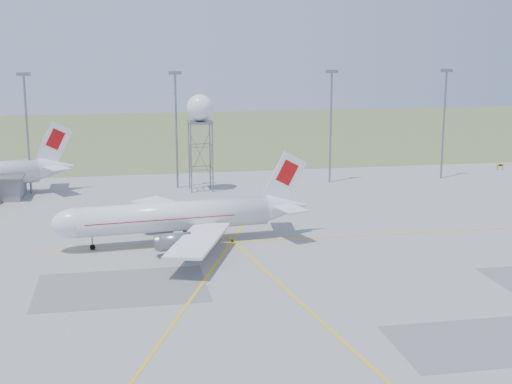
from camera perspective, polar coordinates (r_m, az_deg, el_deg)
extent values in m
plane|color=gray|center=(66.55, 7.17, -10.82)|extent=(400.00, 400.00, 0.00)
cube|color=#536738|center=(200.82, -5.11, 4.69)|extent=(400.00, 120.00, 0.03)
cylinder|color=slate|center=(126.20, -17.81, 4.33)|extent=(0.36, 0.36, 20.00)
cube|color=slate|center=(125.33, -18.11, 8.95)|extent=(2.20, 0.50, 0.60)
cylinder|color=slate|center=(125.56, -6.39, 4.80)|extent=(0.36, 0.36, 20.00)
cube|color=slate|center=(124.69, -6.50, 9.45)|extent=(2.20, 0.50, 0.60)
cylinder|color=slate|center=(130.66, 6.00, 5.09)|extent=(0.36, 0.36, 20.00)
cube|color=slate|center=(129.82, 6.10, 9.57)|extent=(2.20, 0.50, 0.60)
cylinder|color=slate|center=(138.55, 14.78, 5.16)|extent=(0.36, 0.36, 20.00)
cube|color=slate|center=(137.76, 15.01, 9.37)|extent=(2.20, 0.50, 0.60)
cylinder|color=black|center=(152.06, 18.74, 1.84)|extent=(0.10, 0.10, 0.80)
cylinder|color=black|center=(152.65, 19.14, 1.86)|extent=(0.10, 0.10, 0.80)
cube|color=yellow|center=(152.27, 18.95, 2.05)|extent=(1.60, 0.15, 0.50)
cube|color=black|center=(152.20, 18.97, 2.05)|extent=(0.80, 0.03, 0.30)
cylinder|color=white|center=(92.09, -6.58, -1.94)|extent=(24.78, 6.22, 3.77)
ellipsoid|color=white|center=(90.89, -14.22, -2.43)|extent=(6.39, 4.36, 3.77)
cube|color=black|center=(90.73, -14.95, -2.12)|extent=(1.63, 2.21, 0.92)
cone|color=white|center=(95.66, 2.35, -1.16)|extent=(6.01, 4.32, 3.77)
cube|color=white|center=(94.82, 2.37, 1.17)|extent=(6.04, 0.89, 7.10)
cube|color=#AC0B0C|center=(94.76, 2.48, 1.56)|extent=(3.27, 0.65, 3.64)
cube|color=white|center=(98.20, 1.53, -0.53)|extent=(3.53, 5.47, 0.17)
cube|color=white|center=(92.62, 2.68, -1.31)|extent=(3.53, 5.47, 0.17)
cube|color=white|center=(100.68, -6.62, -1.28)|extent=(11.80, 15.22, 0.34)
cube|color=white|center=(84.52, -4.61, -3.84)|extent=(9.47, 15.73, 0.34)
cylinder|color=slate|center=(97.62, -7.66, -2.25)|extent=(4.16, 2.56, 2.17)
cylinder|color=slate|center=(87.19, -6.54, -3.97)|extent=(4.16, 2.56, 2.17)
cube|color=#AC0B0C|center=(91.78, -7.74, -1.96)|extent=(19.16, 5.69, 0.11)
cylinder|color=black|center=(91.80, -12.94, -4.27)|extent=(0.72, 0.72, 0.85)
cube|color=black|center=(93.23, -5.39, -3.75)|extent=(1.51, 5.73, 0.85)
cylinder|color=slate|center=(93.11, -5.40, -3.50)|extent=(0.25, 0.25, 1.70)
cone|color=white|center=(128.07, -15.72, 1.91)|extent=(6.87, 5.42, 4.03)
cube|color=white|center=(127.42, -15.83, 3.78)|extent=(6.32, 1.92, 7.58)
cube|color=#AC0B0C|center=(127.36, -15.76, 4.10)|extent=(3.44, 1.21, 3.89)
cube|color=white|center=(131.05, -16.19, 2.33)|extent=(4.52, 6.17, 0.18)
cube|color=white|center=(124.77, -15.71, 1.88)|extent=(4.52, 6.17, 0.18)
cylinder|color=slate|center=(121.69, -5.22, 2.69)|extent=(0.22, 0.22, 12.00)
cylinder|color=slate|center=(122.09, -3.49, 2.75)|extent=(0.22, 0.22, 12.00)
cylinder|color=slate|center=(125.71, -3.70, 3.02)|extent=(0.22, 0.22, 12.00)
cylinder|color=slate|center=(125.32, -5.38, 2.96)|extent=(0.22, 0.22, 12.00)
cube|color=slate|center=(122.87, -4.49, 5.62)|extent=(4.29, 4.29, 0.23)
sphere|color=white|center=(122.62, -4.51, 6.73)|extent=(4.61, 4.61, 4.61)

